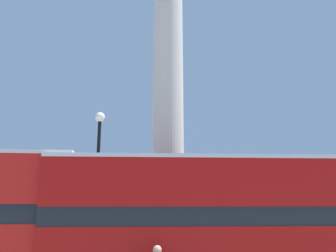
{
  "coord_description": "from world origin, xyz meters",
  "views": [
    {
      "loc": [
        -0.82,
        -17.14,
        2.84
      ],
      "look_at": [
        0.0,
        0.0,
        6.76
      ],
      "focal_mm": 35.0,
      "sensor_mm": 36.0,
      "label": 1
    }
  ],
  "objects": [
    {
      "name": "monument_column",
      "position": [
        0.0,
        0.0,
        6.91
      ],
      "size": [
        5.71,
        5.71,
        21.53
      ],
      "color": "beige",
      "rests_on": "ground_plane"
    },
    {
      "name": "street_lamp",
      "position": [
        -3.05,
        -3.64,
        3.57
      ],
      "size": [
        0.41,
        0.41,
        6.49
      ],
      "color": "black",
      "rests_on": "ground_plane"
    },
    {
      "name": "bus_b",
      "position": [
        1.35,
        -6.24,
        2.34
      ],
      "size": [
        10.83,
        2.91,
        4.22
      ],
      "rotation": [
        0.0,
        0.0,
        0.01
      ],
      "color": "#A80F0C",
      "rests_on": "ground_plane"
    }
  ]
}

